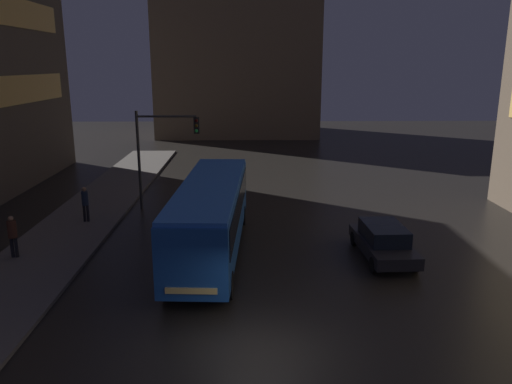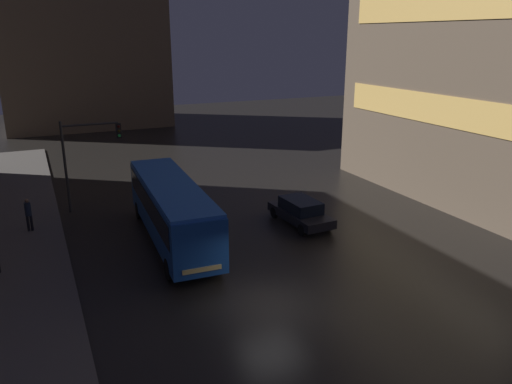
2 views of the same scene
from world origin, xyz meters
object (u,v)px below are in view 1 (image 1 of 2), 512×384
object	(u,v)px
car_taxi	(383,241)
pedestrian_mid	(12,233)
bus_near	(211,211)
pedestrian_near	(85,202)
traffic_light_main	(161,143)

from	to	relation	value
car_taxi	pedestrian_mid	distance (m)	15.59
car_taxi	bus_near	bearing A→B (deg)	-6.20
car_taxi	pedestrian_mid	bearing A→B (deg)	-2.31
car_taxi	pedestrian_near	xyz separation A→B (m)	(-14.09, 4.84, 0.46)
traffic_light_main	bus_near	bearing A→B (deg)	-65.61
bus_near	pedestrian_mid	bearing A→B (deg)	6.43
bus_near	car_taxi	xyz separation A→B (m)	(7.33, -0.48, -1.23)
car_taxi	pedestrian_mid	xyz separation A→B (m)	(-15.58, -0.04, 0.47)
pedestrian_mid	pedestrian_near	bearing A→B (deg)	-119.80
bus_near	traffic_light_main	size ratio (longest dim) A/B	2.03
pedestrian_mid	bus_near	bearing A→B (deg)	170.76
bus_near	car_taxi	bearing A→B (deg)	179.09
bus_near	traffic_light_main	distance (m)	8.00
bus_near	pedestrian_near	world-z (taller)	bus_near
pedestrian_near	traffic_light_main	world-z (taller)	traffic_light_main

